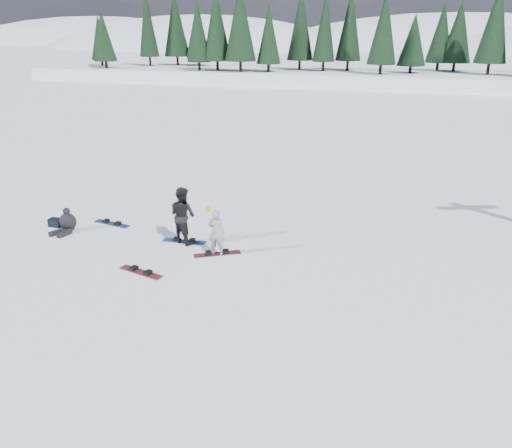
# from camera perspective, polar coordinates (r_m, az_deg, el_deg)

# --- Properties ---
(ground) EXTENTS (420.00, 420.00, 0.00)m
(ground) POSITION_cam_1_polar(r_m,az_deg,el_deg) (15.04, -6.20, -5.38)
(ground) COLOR white
(ground) RESTS_ON ground
(alpine_backdrop) EXTENTS (412.50, 227.00, 53.20)m
(alpine_backdrop) POSITION_cam_1_polar(r_m,az_deg,el_deg) (203.27, 11.93, 15.28)
(alpine_backdrop) COLOR white
(alpine_backdrop) RESTS_ON ground
(snowboarder_woman) EXTENTS (0.57, 0.39, 1.66)m
(snowboarder_woman) POSITION_cam_1_polar(r_m,az_deg,el_deg) (15.75, -4.55, -0.92)
(snowboarder_woman) COLOR #A6A7AC
(snowboarder_woman) RESTS_ON ground
(snowboarder_man) EXTENTS (1.15, 1.04, 1.94)m
(snowboarder_man) POSITION_cam_1_polar(r_m,az_deg,el_deg) (16.74, -8.37, 1.02)
(snowboarder_man) COLOR black
(snowboarder_man) RESTS_ON ground
(seated_rider) EXTENTS (0.75, 1.10, 0.86)m
(seated_rider) POSITION_cam_1_polar(r_m,az_deg,el_deg) (18.94, -20.79, 0.18)
(seated_rider) COLOR black
(seated_rider) RESTS_ON ground
(gear_bag) EXTENTS (0.45, 0.31, 0.30)m
(gear_bag) POSITION_cam_1_polar(r_m,az_deg,el_deg) (19.60, -21.94, 0.16)
(gear_bag) COLOR black
(gear_bag) RESTS_ON ground
(snowboard_woman) EXTENTS (1.45, 0.98, 0.03)m
(snowboard_woman) POSITION_cam_1_polar(r_m,az_deg,el_deg) (16.05, -4.45, -3.43)
(snowboard_woman) COLOR maroon
(snowboard_woman) RESTS_ON ground
(snowboard_man) EXTENTS (1.52, 0.40, 0.03)m
(snowboard_man) POSITION_cam_1_polar(r_m,az_deg,el_deg) (17.10, -8.20, -1.98)
(snowboard_man) COLOR #1C589A
(snowboard_man) RESTS_ON ground
(snowboard_loose_c) EXTENTS (1.53, 0.55, 0.03)m
(snowboard_loose_c) POSITION_cam_1_polar(r_m,az_deg,el_deg) (19.19, -16.13, 0.04)
(snowboard_loose_c) COLOR navy
(snowboard_loose_c) RESTS_ON ground
(snowboard_loose_b) EXTENTS (1.52, 0.65, 0.03)m
(snowboard_loose_b) POSITION_cam_1_polar(r_m,az_deg,el_deg) (15.24, -13.00, -5.39)
(snowboard_loose_b) COLOR maroon
(snowboard_loose_b) RESTS_ON ground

